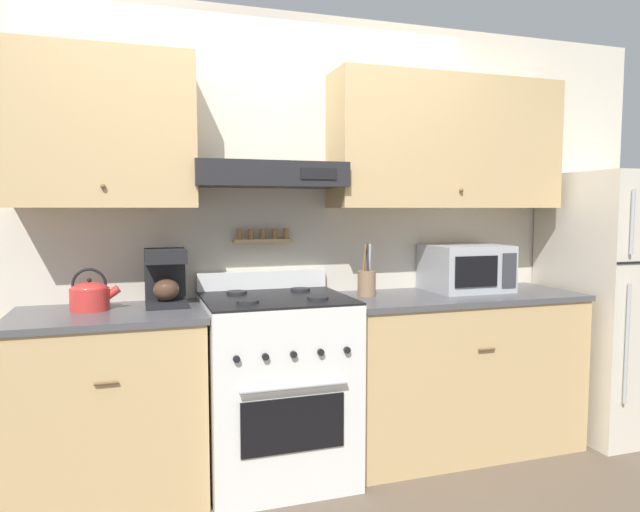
{
  "coord_description": "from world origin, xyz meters",
  "views": [
    {
      "loc": [
        -0.7,
        -2.59,
        1.43
      ],
      "look_at": [
        0.24,
        0.27,
        1.18
      ],
      "focal_mm": 32.0,
      "sensor_mm": 36.0,
      "label": 1
    }
  ],
  "objects": [
    {
      "name": "wall_back",
      "position": [
        0.13,
        0.6,
        1.47
      ],
      "size": [
        5.2,
        0.46,
        2.55
      ],
      "color": "beige",
      "rests_on": "ground_plane"
    },
    {
      "name": "coffee_maker",
      "position": [
        -0.55,
        0.43,
        1.08
      ],
      "size": [
        0.2,
        0.24,
        0.29
      ],
      "color": "black",
      "rests_on": "counter_left"
    },
    {
      "name": "utensil_crock",
      "position": [
        0.56,
        0.41,
        1.01
      ],
      "size": [
        0.1,
        0.1,
        0.3
      ],
      "color": "#8E7051",
      "rests_on": "counter_right"
    },
    {
      "name": "microwave",
      "position": [
        1.22,
        0.42,
        1.07
      ],
      "size": [
        0.46,
        0.41,
        0.28
      ],
      "color": "#ADAFB5",
      "rests_on": "counter_right"
    },
    {
      "name": "stove_range",
      "position": [
        0.0,
        0.29,
        0.49
      ],
      "size": [
        0.75,
        0.71,
        1.07
      ],
      "color": "white",
      "rests_on": "ground_plane"
    },
    {
      "name": "counter_left",
      "position": [
        -0.83,
        0.33,
        0.47
      ],
      "size": [
        0.91,
        0.65,
        0.93
      ],
      "color": "tan",
      "rests_on": "ground_plane"
    },
    {
      "name": "tea_kettle",
      "position": [
        -0.91,
        0.41,
        1.0
      ],
      "size": [
        0.24,
        0.19,
        0.21
      ],
      "color": "red",
      "rests_on": "counter_left"
    },
    {
      "name": "counter_right",
      "position": [
        1.1,
        0.33,
        0.47
      ],
      "size": [
        1.45,
        0.65,
        0.93
      ],
      "color": "tan",
      "rests_on": "ground_plane"
    },
    {
      "name": "refrigerator",
      "position": [
        2.22,
        0.27,
        0.83
      ],
      "size": [
        0.68,
        0.73,
        1.65
      ],
      "color": "beige",
      "rests_on": "ground_plane"
    },
    {
      "name": "ground_plane",
      "position": [
        0.0,
        0.0,
        0.0
      ],
      "size": [
        16.0,
        16.0,
        0.0
      ],
      "primitive_type": "plane",
      "color": "brown"
    }
  ]
}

